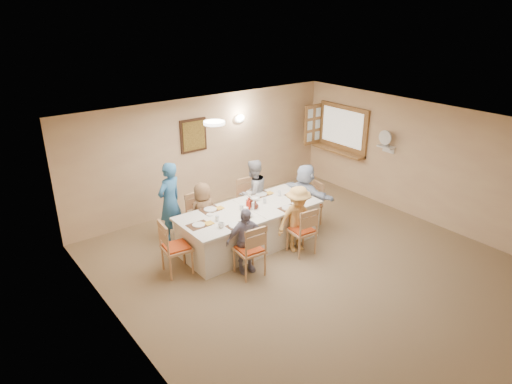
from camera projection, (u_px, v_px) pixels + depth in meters
ground at (313, 269)px, 8.00m from camera, size 7.00×7.00×0.00m
room_walls at (318, 189)px, 7.42m from camera, size 7.00×7.00×7.00m
wall_picture at (194, 135)px, 9.72m from camera, size 0.62×0.05×0.72m
wall_sconce at (240, 118)px, 10.30m from camera, size 0.26×0.09×0.18m
ceiling_light at (214, 123)px, 7.59m from camera, size 0.36×0.36×0.05m
serving_hatch at (343, 129)px, 10.98m from camera, size 0.06×1.50×1.15m
hatch_sill at (338, 151)px, 11.12m from camera, size 0.30×1.50×0.05m
shutter_door at (313, 124)px, 11.40m from camera, size 0.55×0.04×1.00m
fan_shelf at (386, 147)px, 9.99m from camera, size 0.22×0.36×0.03m
desk_fan at (386, 140)px, 9.91m from camera, size 0.30×0.30×0.28m
dining_table at (250, 227)px, 8.64m from camera, size 2.73×1.15×0.76m
chair_back_left at (200, 217)px, 8.86m from camera, size 0.47×0.47×0.93m
chair_back_right at (250, 202)px, 9.53m from camera, size 0.50×0.50×0.95m
chair_front_left at (249, 249)px, 7.68m from camera, size 0.50×0.50×0.96m
chair_front_right at (302, 230)px, 8.36m from camera, size 0.49×0.49×0.94m
chair_left_end at (176, 247)px, 7.73m from camera, size 0.53×0.53×0.99m
chair_right_end at (309, 203)px, 9.48m from camera, size 0.50×0.50×0.92m
diner_back_left at (203, 213)px, 8.72m from camera, size 0.60×0.39×1.21m
diner_back_right at (253, 193)px, 9.35m from camera, size 0.80×0.68×1.41m
diner_front_left at (245, 241)px, 7.73m from camera, size 0.80×0.56×1.18m
diner_front_right at (298, 219)px, 8.38m from camera, size 1.00×0.78×1.28m
diner_right_end at (305, 195)px, 9.33m from camera, size 1.34×0.70×1.34m
caregiver at (170, 202)px, 8.74m from camera, size 0.83×0.76×1.58m
placemat_fl at (236, 226)px, 7.85m from camera, size 0.33×0.24×0.01m
plate_fl at (236, 225)px, 7.85m from camera, size 0.26×0.26×0.02m
napkin_fl at (246, 224)px, 7.91m from camera, size 0.13×0.13×0.01m
placemat_fr at (289, 208)px, 8.52m from camera, size 0.36×0.26×0.01m
plate_fr at (289, 208)px, 8.52m from camera, size 0.26×0.26×0.02m
napkin_fr at (298, 206)px, 8.59m from camera, size 0.13×0.13×0.01m
placemat_bl at (210, 210)px, 8.47m from camera, size 0.37×0.27×0.01m
plate_bl at (210, 209)px, 8.46m from camera, size 0.24×0.24×0.02m
napkin_bl at (220, 208)px, 8.53m from camera, size 0.14×0.14×0.01m
placemat_br at (261, 194)px, 9.14m from camera, size 0.38×0.28×0.01m
plate_br at (261, 194)px, 9.14m from camera, size 0.24×0.24×0.01m
napkin_br at (270, 193)px, 9.20m from camera, size 0.13×0.13×0.01m
placemat_le at (199, 225)px, 7.88m from camera, size 0.37×0.28×0.01m
plate_le at (199, 225)px, 7.87m from camera, size 0.22×0.22×0.01m
napkin_le at (209, 223)px, 7.94m from camera, size 0.15×0.15×0.01m
placemat_re at (294, 195)px, 9.12m from camera, size 0.35×0.26×0.01m
plate_re at (294, 194)px, 9.12m from camera, size 0.25×0.25×0.02m
napkin_re at (303, 193)px, 9.19m from camera, size 0.15×0.15×0.01m
teacup_a at (221, 225)px, 7.79m from camera, size 0.19×0.19×0.09m
teacup_b at (249, 194)px, 9.05m from camera, size 0.14×0.14×0.09m
bowl_a at (246, 216)px, 8.18m from camera, size 0.27×0.27×0.05m
bowl_b at (255, 198)px, 8.88m from camera, size 0.28×0.28×0.06m
condiment_ketchup at (248, 204)px, 8.44m from camera, size 0.16×0.16×0.24m
condiment_brown at (249, 202)px, 8.55m from camera, size 0.10×0.10×0.21m
condiment_malt at (255, 205)px, 8.49m from camera, size 0.18×0.18×0.16m
drinking_glass at (241, 208)px, 8.43m from camera, size 0.07×0.07×0.11m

